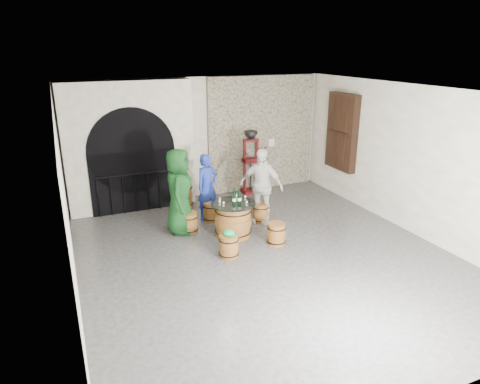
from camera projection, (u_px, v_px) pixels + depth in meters
name	position (u px, v px, depth m)	size (l,w,h in m)	color
ground	(266.00, 256.00, 8.46)	(8.00, 8.00, 0.00)	#313134
wall_back	(200.00, 138.00, 11.42)	(8.00, 8.00, 0.00)	silver
wall_front	(440.00, 284.00, 4.47)	(8.00, 8.00, 0.00)	silver
wall_left	(66.00, 206.00, 6.64)	(8.00, 8.00, 0.00)	silver
wall_right	(412.00, 160.00, 9.25)	(8.00, 8.00, 0.00)	silver
ceiling	(270.00, 91.00, 7.42)	(8.00, 8.00, 0.00)	beige
stone_facing_panel	(262.00, 134.00, 12.04)	(3.20, 0.12, 3.18)	#9D957D
arched_opening	(130.00, 148.00, 10.49)	(3.10, 0.60, 3.19)	silver
shuttered_window	(342.00, 132.00, 11.22)	(0.23, 1.10, 2.00)	black
barrel_table	(233.00, 220.00, 9.28)	(0.97, 0.97, 0.75)	brown
barrel_stool_left	(189.00, 223.00, 9.49)	(0.40, 0.40, 0.46)	brown
barrel_stool_far	(211.00, 211.00, 10.13)	(0.40, 0.40, 0.46)	brown
barrel_stool_right	(261.00, 212.00, 10.07)	(0.40, 0.40, 0.46)	brown
barrel_stool_near_right	(276.00, 234.00, 8.93)	(0.40, 0.40, 0.46)	brown
barrel_stool_near_left	(229.00, 246.00, 8.39)	(0.40, 0.40, 0.46)	brown
green_cap	(229.00, 233.00, 8.29)	(0.26, 0.22, 0.12)	#0E9C4A
person_green	(179.00, 191.00, 9.29)	(0.93, 0.61, 1.90)	#0F3916
person_blue	(207.00, 187.00, 10.09)	(0.58, 0.38, 1.58)	#1C309A
person_white	(261.00, 186.00, 9.86)	(1.04, 0.43, 1.77)	silver
wine_bottle_left	(234.00, 198.00, 9.07)	(0.08, 0.08, 0.32)	black
wine_bottle_center	(239.00, 198.00, 9.10)	(0.08, 0.08, 0.32)	black
wine_bottle_right	(234.00, 196.00, 9.24)	(0.08, 0.08, 0.32)	black
tasting_glass_a	(224.00, 204.00, 8.98)	(0.05, 0.05, 0.10)	#AE7021
tasting_glass_b	(245.00, 198.00, 9.35)	(0.05, 0.05, 0.10)	#AE7021
tasting_glass_c	(220.00, 200.00, 9.21)	(0.05, 0.05, 0.10)	#AE7021
tasting_glass_d	(236.00, 196.00, 9.45)	(0.05, 0.05, 0.10)	#AE7021
tasting_glass_e	(247.00, 203.00, 9.02)	(0.05, 0.05, 0.10)	#AE7021
tasting_glass_f	(220.00, 203.00, 9.06)	(0.05, 0.05, 0.10)	#AE7021
side_barrel	(183.00, 195.00, 10.93)	(0.50, 0.50, 0.66)	brown
corking_press	(251.00, 157.00, 11.81)	(0.72, 0.40, 1.76)	#500D0F
control_box	(271.00, 142.00, 12.14)	(0.18, 0.10, 0.22)	silver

